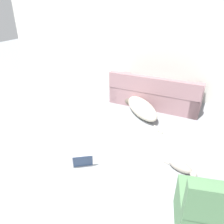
{
  "coord_description": "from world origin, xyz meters",
  "views": [
    {
      "loc": [
        1.54,
        -1.48,
        2.26
      ],
      "look_at": [
        0.25,
        1.58,
        0.55
      ],
      "focal_mm": 35.0,
      "sensor_mm": 36.0,
      "label": 1
    }
  ],
  "objects_px": {
    "couch": "(155,94)",
    "cat": "(182,167)",
    "dog": "(141,108)",
    "laptop_open": "(83,166)",
    "side_chair": "(212,213)"
  },
  "relations": [
    {
      "from": "couch",
      "to": "cat",
      "type": "xyz_separation_m",
      "value": [
        0.9,
        -2.15,
        -0.19
      ]
    },
    {
      "from": "couch",
      "to": "laptop_open",
      "type": "xyz_separation_m",
      "value": [
        -0.44,
        -2.71,
        -0.18
      ]
    },
    {
      "from": "dog",
      "to": "side_chair",
      "type": "bearing_deg",
      "value": 166.9
    },
    {
      "from": "cat",
      "to": "side_chair",
      "type": "relative_size",
      "value": 0.62
    },
    {
      "from": "dog",
      "to": "laptop_open",
      "type": "bearing_deg",
      "value": 127.79
    },
    {
      "from": "dog",
      "to": "side_chair",
      "type": "distance_m",
      "value": 2.76
    },
    {
      "from": "cat",
      "to": "couch",
      "type": "bearing_deg",
      "value": 133.1
    },
    {
      "from": "dog",
      "to": "cat",
      "type": "height_order",
      "value": "dog"
    },
    {
      "from": "couch",
      "to": "side_chair",
      "type": "height_order",
      "value": "side_chair"
    },
    {
      "from": "laptop_open",
      "to": "dog",
      "type": "bearing_deg",
      "value": 50.55
    },
    {
      "from": "laptop_open",
      "to": "side_chair",
      "type": "height_order",
      "value": "side_chair"
    },
    {
      "from": "dog",
      "to": "laptop_open",
      "type": "xyz_separation_m",
      "value": [
        -0.28,
        -2.05,
        -0.09
      ]
    },
    {
      "from": "couch",
      "to": "dog",
      "type": "bearing_deg",
      "value": 79.23
    },
    {
      "from": "side_chair",
      "to": "laptop_open",
      "type": "bearing_deg",
      "value": -20.86
    },
    {
      "from": "dog",
      "to": "laptop_open",
      "type": "height_order",
      "value": "dog"
    }
  ]
}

